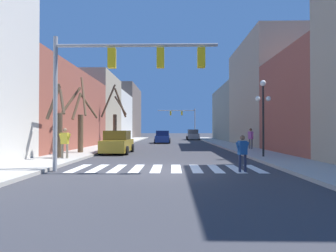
{
  "coord_description": "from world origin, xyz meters",
  "views": [
    {
      "loc": [
        0.3,
        -11.58,
        1.79
      ],
      "look_at": [
        -0.46,
        30.23,
        2.37
      ],
      "focal_mm": 28.0,
      "sensor_mm": 36.0,
      "label": 1
    }
  ],
  "objects_px": {
    "car_driving_away_lane": "(193,135)",
    "pedestrian_on_left_sidewalk": "(65,140)",
    "car_parked_right_near": "(118,143)",
    "car_parked_left_far": "(163,137)",
    "street_lamp_right_corner": "(263,103)",
    "street_tree_left_mid": "(115,118)",
    "traffic_signal_near": "(117,71)",
    "pedestrian_on_right_sidewalk": "(251,137)",
    "street_tree_right_near": "(58,124)",
    "pedestrian_waiting_at_curb": "(243,150)",
    "traffic_signal_far": "(184,116)",
    "street_tree_left_far": "(80,121)"
  },
  "relations": [
    {
      "from": "car_driving_away_lane",
      "to": "pedestrian_on_left_sidewalk",
      "type": "distance_m",
      "value": 32.79
    },
    {
      "from": "car_parked_right_near",
      "to": "car_parked_left_far",
      "type": "relative_size",
      "value": 0.84
    },
    {
      "from": "car_parked_right_near",
      "to": "car_parked_left_far",
      "type": "xyz_separation_m",
      "value": [
        2.81,
        15.33,
        -0.02
      ]
    },
    {
      "from": "street_lamp_right_corner",
      "to": "street_tree_left_mid",
      "type": "height_order",
      "value": "street_tree_left_mid"
    },
    {
      "from": "street_lamp_right_corner",
      "to": "car_parked_right_near",
      "type": "bearing_deg",
      "value": 160.06
    },
    {
      "from": "traffic_signal_near",
      "to": "pedestrian_on_right_sidewalk",
      "type": "height_order",
      "value": "traffic_signal_near"
    },
    {
      "from": "street_tree_right_near",
      "to": "traffic_signal_near",
      "type": "bearing_deg",
      "value": -43.12
    },
    {
      "from": "pedestrian_on_right_sidewalk",
      "to": "street_tree_right_near",
      "type": "relative_size",
      "value": 0.4
    },
    {
      "from": "car_parked_right_near",
      "to": "pedestrian_waiting_at_curb",
      "type": "xyz_separation_m",
      "value": [
        7.1,
        -8.51,
        0.12
      ]
    },
    {
      "from": "car_parked_right_near",
      "to": "street_tree_left_mid",
      "type": "distance_m",
      "value": 10.21
    },
    {
      "from": "car_driving_away_lane",
      "to": "street_tree_right_near",
      "type": "height_order",
      "value": "street_tree_right_near"
    },
    {
      "from": "traffic_signal_far",
      "to": "car_driving_away_lane",
      "type": "distance_m",
      "value": 7.54
    },
    {
      "from": "street_lamp_right_corner",
      "to": "street_tree_left_mid",
      "type": "xyz_separation_m",
      "value": [
        -12.02,
        13.19,
        -0.35
      ]
    },
    {
      "from": "car_driving_away_lane",
      "to": "pedestrian_on_right_sidewalk",
      "type": "height_order",
      "value": "pedestrian_on_right_sidewalk"
    },
    {
      "from": "street_tree_right_near",
      "to": "car_parked_right_near",
      "type": "bearing_deg",
      "value": 59.71
    },
    {
      "from": "street_tree_left_mid",
      "to": "street_tree_right_near",
      "type": "xyz_separation_m",
      "value": [
        -0.24,
        -14.07,
        -0.94
      ]
    },
    {
      "from": "street_tree_left_mid",
      "to": "street_tree_right_near",
      "type": "bearing_deg",
      "value": -90.96
    },
    {
      "from": "pedestrian_waiting_at_curb",
      "to": "street_tree_left_mid",
      "type": "distance_m",
      "value": 20.59
    },
    {
      "from": "traffic_signal_near",
      "to": "street_tree_left_mid",
      "type": "bearing_deg",
      "value": 102.76
    },
    {
      "from": "street_lamp_right_corner",
      "to": "pedestrian_waiting_at_curb",
      "type": "xyz_separation_m",
      "value": [
        -2.59,
        -4.99,
        -2.52
      ]
    },
    {
      "from": "car_parked_left_far",
      "to": "street_lamp_right_corner",
      "type": "bearing_deg",
      "value": 20.05
    },
    {
      "from": "car_parked_right_near",
      "to": "pedestrian_on_right_sidewalk",
      "type": "distance_m",
      "value": 11.19
    },
    {
      "from": "pedestrian_on_left_sidewalk",
      "to": "street_tree_right_near",
      "type": "relative_size",
      "value": 0.39
    },
    {
      "from": "car_parked_left_far",
      "to": "street_tree_left_mid",
      "type": "xyz_separation_m",
      "value": [
        -5.14,
        -5.66,
        2.31
      ]
    },
    {
      "from": "pedestrian_waiting_at_curb",
      "to": "traffic_signal_far",
      "type": "bearing_deg",
      "value": 70.77
    },
    {
      "from": "pedestrian_on_left_sidewalk",
      "to": "street_tree_left_mid",
      "type": "relative_size",
      "value": 0.26
    },
    {
      "from": "traffic_signal_far",
      "to": "car_parked_left_far",
      "type": "height_order",
      "value": "traffic_signal_far"
    },
    {
      "from": "traffic_signal_far",
      "to": "street_tree_left_far",
      "type": "bearing_deg",
      "value": -104.55
    },
    {
      "from": "car_parked_left_far",
      "to": "street_tree_right_near",
      "type": "xyz_separation_m",
      "value": [
        -5.38,
        -19.73,
        1.37
      ]
    },
    {
      "from": "traffic_signal_near",
      "to": "street_lamp_right_corner",
      "type": "xyz_separation_m",
      "value": [
        7.91,
        4.95,
        -0.89
      ]
    },
    {
      "from": "car_parked_left_far",
      "to": "street_tree_left_far",
      "type": "relative_size",
      "value": 0.89
    },
    {
      "from": "traffic_signal_far",
      "to": "pedestrian_on_left_sidewalk",
      "type": "xyz_separation_m",
      "value": [
        -8.37,
        -37.81,
        -3.26
      ]
    },
    {
      "from": "street_lamp_right_corner",
      "to": "pedestrian_on_left_sidewalk",
      "type": "height_order",
      "value": "street_lamp_right_corner"
    },
    {
      "from": "pedestrian_waiting_at_curb",
      "to": "street_tree_right_near",
      "type": "bearing_deg",
      "value": 136.7
    },
    {
      "from": "traffic_signal_near",
      "to": "pedestrian_on_right_sidewalk",
      "type": "xyz_separation_m",
      "value": [
        9.03,
        11.32,
        -3.14
      ]
    },
    {
      "from": "pedestrian_waiting_at_curb",
      "to": "pedestrian_on_left_sidewalk",
      "type": "distance_m",
      "value": 9.86
    },
    {
      "from": "traffic_signal_far",
      "to": "street_tree_left_mid",
      "type": "distance_m",
      "value": 24.98
    },
    {
      "from": "traffic_signal_near",
      "to": "car_parked_left_far",
      "type": "height_order",
      "value": "traffic_signal_near"
    },
    {
      "from": "traffic_signal_near",
      "to": "street_tree_left_mid",
      "type": "height_order",
      "value": "street_tree_left_mid"
    },
    {
      "from": "street_tree_left_mid",
      "to": "traffic_signal_near",
      "type": "bearing_deg",
      "value": -77.24
    },
    {
      "from": "pedestrian_on_left_sidewalk",
      "to": "street_tree_right_near",
      "type": "height_order",
      "value": "street_tree_right_near"
    },
    {
      "from": "street_lamp_right_corner",
      "to": "street_tree_right_near",
      "type": "height_order",
      "value": "street_lamp_right_corner"
    },
    {
      "from": "traffic_signal_far",
      "to": "pedestrian_waiting_at_curb",
      "type": "height_order",
      "value": "traffic_signal_far"
    },
    {
      "from": "pedestrian_waiting_at_curb",
      "to": "street_tree_right_near",
      "type": "relative_size",
      "value": 0.35
    },
    {
      "from": "car_parked_left_far",
      "to": "pedestrian_on_left_sidewalk",
      "type": "height_order",
      "value": "pedestrian_on_left_sidewalk"
    },
    {
      "from": "traffic_signal_near",
      "to": "pedestrian_waiting_at_curb",
      "type": "xyz_separation_m",
      "value": [
        5.32,
        -0.04,
        -3.4
      ]
    },
    {
      "from": "car_parked_left_far",
      "to": "street_tree_left_far",
      "type": "distance_m",
      "value": 17.26
    },
    {
      "from": "pedestrian_waiting_at_curb",
      "to": "street_tree_left_mid",
      "type": "bearing_deg",
      "value": 97.15
    },
    {
      "from": "car_driving_away_lane",
      "to": "pedestrian_waiting_at_curb",
      "type": "bearing_deg",
      "value": 179.06
    },
    {
      "from": "pedestrian_waiting_at_curb",
      "to": "pedestrian_on_right_sidewalk",
      "type": "bearing_deg",
      "value": 51.66
    }
  ]
}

